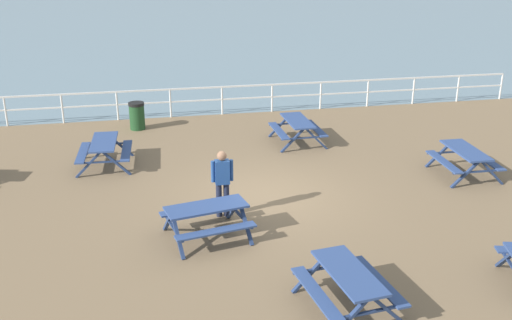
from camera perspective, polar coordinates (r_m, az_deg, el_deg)
The scene contains 9 objects.
ground_plane at distance 15.71m, azimuth 0.83°, elevation -3.86°, with size 30.00×24.00×0.20m, color #846B4C.
seaward_railing at distance 22.65m, azimuth -3.24°, elevation 6.15°, with size 23.07×0.07×1.08m.
picnic_table_near_left at distance 17.82m, azimuth 19.13°, elevation 0.37°, with size 1.57×1.83×0.80m.
picnic_table_near_right at distance 19.55m, azimuth 3.94°, elevation 3.26°, with size 1.59×1.84×0.80m.
picnic_table_mid_centre at distance 13.47m, azimuth -4.68°, elevation -5.08°, with size 2.07×1.85×0.80m.
picnic_table_far_left at distance 11.16m, azimuth 8.71°, elevation -11.16°, with size 1.74×1.98×0.80m.
picnic_table_corner at distance 18.05m, azimuth -14.12°, elevation 1.17°, with size 1.62×1.87×0.80m.
visitor at distance 14.31m, azimuth -3.20°, elevation -1.85°, with size 0.53×0.23×1.66m.
litter_bin at distance 21.34m, azimuth -11.17°, elevation 4.12°, with size 0.55×0.55×0.95m.
Camera 1 is at (-2.98, -13.97, 6.43)m, focal length 42.39 mm.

